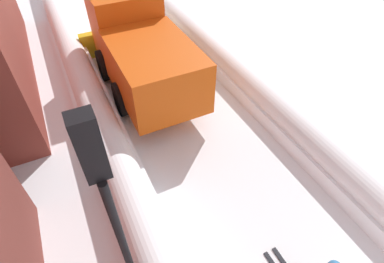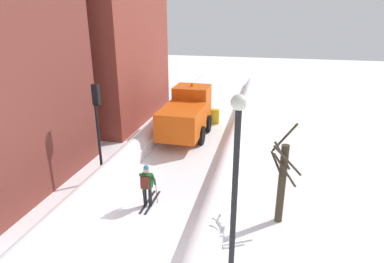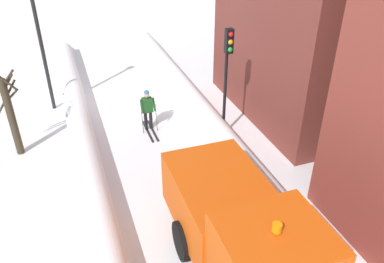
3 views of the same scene
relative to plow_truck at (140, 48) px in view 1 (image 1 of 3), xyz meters
name	(u,v)px [view 1 (image 1 of 3)]	position (x,y,z in m)	size (l,w,h in m)	color
ground_plane	(173,100)	(0.57, -1.23, -1.48)	(80.00, 80.00, 0.00)	white
snowbank_left	(96,110)	(-1.96, -1.23, -1.00)	(1.10, 36.00, 1.07)	white
snowbank_right	(237,73)	(3.10, -1.23, -1.12)	(1.10, 36.00, 0.90)	white
plow_truck	(140,48)	(0.00, 0.00, 0.00)	(3.20, 5.98, 3.12)	#DB510F
traffic_light_pole	(108,199)	(-2.43, -6.48, 1.69)	(0.28, 0.42, 4.52)	black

